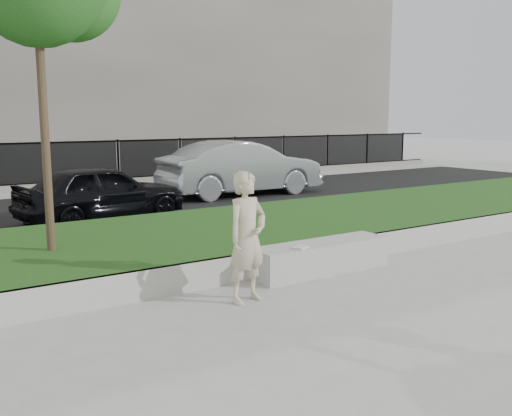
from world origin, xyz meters
TOP-DOWN VIEW (x-y plane):
  - ground at (0.00, 0.00)m, footprint 90.00×90.00m
  - grass_bank at (0.00, 3.00)m, footprint 34.00×4.00m
  - grass_kerb at (0.00, 1.04)m, footprint 34.00×0.08m
  - street at (0.00, 8.50)m, footprint 34.00×7.00m
  - far_pavement at (0.00, 13.00)m, footprint 34.00×3.00m
  - iron_fence at (0.00, 12.00)m, footprint 32.00×0.30m
  - building_facade at (0.00, 20.00)m, footprint 34.00×10.00m
  - stone_bench at (0.67, 0.80)m, footprint 2.28×0.57m
  - man at (-1.02, 0.25)m, footprint 0.68×0.52m
  - book at (0.15, 0.65)m, footprint 0.28×0.25m
  - car_dark at (-0.73, 6.73)m, footprint 3.90×1.99m
  - car_silver at (4.09, 8.53)m, footprint 4.90×1.81m

SIDE VIEW (x-z plane):
  - ground at x=0.00m, z-range 0.00..0.00m
  - street at x=0.00m, z-range 0.00..0.04m
  - far_pavement at x=0.00m, z-range 0.00..0.12m
  - grass_bank at x=0.00m, z-range 0.00..0.40m
  - grass_kerb at x=0.00m, z-range 0.00..0.40m
  - stone_bench at x=0.67m, z-range 0.00..0.47m
  - book at x=0.15m, z-range 0.47..0.49m
  - iron_fence at x=0.00m, z-range -0.21..1.29m
  - car_dark at x=-0.73m, z-range 0.04..1.31m
  - car_silver at x=4.09m, z-range 0.04..1.64m
  - man at x=-1.02m, z-range 0.00..1.68m
  - building_facade at x=0.00m, z-range 0.00..10.00m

